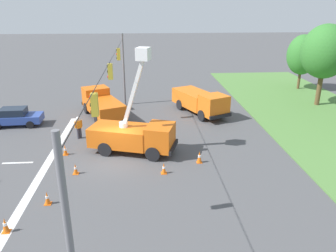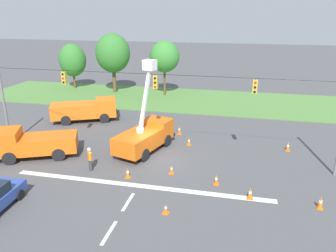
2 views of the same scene
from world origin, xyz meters
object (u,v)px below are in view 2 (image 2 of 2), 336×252
traffic_cone_foreground_left (189,141)px  tree_far_west (72,60)px  traffic_cone_mid_right (172,169)px  traffic_cone_near_bucket (288,146)px  utility_truck_support_far (86,109)px  traffic_cone_lane_edge_a (179,130)px  traffic_cone_far_left (250,193)px  traffic_cone_lane_edge_b (128,173)px  utility_truck_bucket_lift (145,135)px  road_worker (90,158)px  traffic_cone_far_right (166,209)px  tree_centre (165,57)px  utility_truck_support_near (33,143)px  traffic_cone_foreground_right (321,202)px  tree_west (113,53)px  traffic_cone_mid_left (216,180)px

traffic_cone_foreground_left → tree_far_west: bearing=138.5°
traffic_cone_mid_right → traffic_cone_near_bucket: traffic_cone_near_bucket is taller
traffic_cone_mid_right → traffic_cone_near_bucket: bearing=35.5°
traffic_cone_near_bucket → utility_truck_support_far: bearing=169.7°
traffic_cone_mid_right → traffic_cone_lane_edge_a: 7.95m
traffic_cone_far_left → traffic_cone_lane_edge_b: bearing=173.6°
utility_truck_bucket_lift → road_worker: bearing=-123.3°
traffic_cone_near_bucket → traffic_cone_far_right: bearing=-125.7°
utility_truck_support_far → tree_centre: bearing=66.0°
tree_centre → traffic_cone_mid_right: (5.72, -22.05, -4.88)m
tree_far_west → traffic_cone_far_right: size_ratio=10.23×
traffic_cone_lane_edge_a → traffic_cone_lane_edge_b: size_ratio=1.12×
traffic_cone_near_bucket → traffic_cone_far_left: (-3.11, -8.22, -0.02)m
utility_truck_bucket_lift → utility_truck_support_near: bearing=-158.8°
road_worker → traffic_cone_foreground_left: bearing=45.4°
traffic_cone_far_left → traffic_cone_far_right: bearing=-150.6°
traffic_cone_foreground_left → traffic_cone_far_left: size_ratio=0.95×
tree_far_west → utility_truck_support_far: tree_far_west is taller
tree_far_west → traffic_cone_lane_edge_b: size_ratio=8.84×
traffic_cone_lane_edge_b → traffic_cone_lane_edge_a: bearing=78.5°
traffic_cone_foreground_right → traffic_cone_mid_right: traffic_cone_foreground_right is taller
utility_truck_bucket_lift → traffic_cone_far_right: utility_truck_bucket_lift is taller
traffic_cone_foreground_left → utility_truck_support_far: bearing=160.1°
traffic_cone_lane_edge_a → traffic_cone_near_bucket: bearing=-11.0°
tree_far_west → traffic_cone_lane_edge_b: tree_far_west is taller
tree_west → road_worker: 24.41m
tree_west → traffic_cone_foreground_right: 33.49m
tree_far_west → traffic_cone_mid_right: tree_far_west is taller
traffic_cone_lane_edge_a → traffic_cone_lane_edge_b: bearing=-101.5°
traffic_cone_mid_right → traffic_cone_far_right: (0.69, -4.80, -0.03)m
traffic_cone_far_right → utility_truck_support_far: bearing=129.6°
traffic_cone_mid_left → tree_west: bearing=125.1°
traffic_cone_foreground_left → tree_west: bearing=128.6°
utility_truck_support_near → utility_truck_bucket_lift: bearing=21.2°
utility_truck_support_far → road_worker: (5.42, -10.42, -0.24)m
utility_truck_support_near → traffic_cone_mid_right: (11.14, -0.39, -0.85)m
tree_west → traffic_cone_foreground_right: bearing=-47.6°
utility_truck_support_near → traffic_cone_lane_edge_a: bearing=36.4°
utility_truck_support_far → traffic_cone_foreground_left: (11.58, -4.18, -0.88)m
traffic_cone_mid_left → traffic_cone_mid_right: 3.32m
tree_centre → road_worker: tree_centre is taller
utility_truck_support_near → road_worker: 5.46m
tree_far_west → road_worker: tree_far_west is taller
utility_truck_support_near → traffic_cone_far_left: utility_truck_support_near is taller
traffic_cone_far_left → traffic_cone_foreground_right: bearing=-2.7°
road_worker → traffic_cone_far_left: size_ratio=2.32×
utility_truck_support_far → traffic_cone_near_bucket: (19.72, -3.57, -0.84)m
traffic_cone_mid_left → traffic_cone_far_left: traffic_cone_far_left is taller
tree_centre → utility_truck_support_far: (-5.52, -12.41, -3.99)m
tree_centre → utility_truck_support_near: tree_centre is taller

